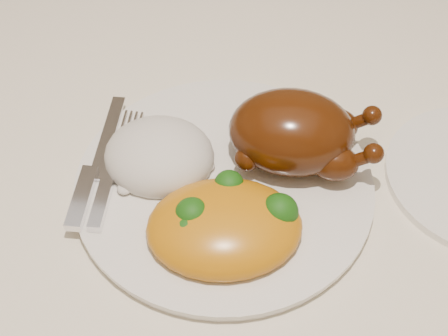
# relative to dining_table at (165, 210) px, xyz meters

# --- Properties ---
(dining_table) EXTENTS (1.60, 0.90, 0.76)m
(dining_table) POSITION_rel_dining_table_xyz_m (0.00, 0.00, 0.00)
(dining_table) COLOR brown
(dining_table) RESTS_ON floor
(tablecloth) EXTENTS (1.73, 1.03, 0.18)m
(tablecloth) POSITION_rel_dining_table_xyz_m (0.00, 0.00, 0.07)
(tablecloth) COLOR #EEE3CD
(tablecloth) RESTS_ON dining_table
(dinner_plate) EXTENTS (0.33, 0.33, 0.01)m
(dinner_plate) POSITION_rel_dining_table_xyz_m (0.08, -0.03, 0.11)
(dinner_plate) COLOR white
(dinner_plate) RESTS_ON tablecloth
(roast_chicken) EXTENTS (0.16, 0.10, 0.08)m
(roast_chicken) POSITION_rel_dining_table_xyz_m (0.14, 0.01, 0.15)
(roast_chicken) COLOR #472007
(roast_chicken) RESTS_ON dinner_plate
(rice_mound) EXTENTS (0.11, 0.10, 0.06)m
(rice_mound) POSITION_rel_dining_table_xyz_m (0.01, -0.02, 0.13)
(rice_mound) COLOR white
(rice_mound) RESTS_ON dinner_plate
(mac_and_cheese) EXTENTS (0.17, 0.14, 0.05)m
(mac_and_cheese) POSITION_rel_dining_table_xyz_m (0.10, -0.10, 0.13)
(mac_and_cheese) COLOR orange
(mac_and_cheese) RESTS_ON dinner_plate
(cutlery) EXTENTS (0.04, 0.18, 0.01)m
(cutlery) POSITION_rel_dining_table_xyz_m (-0.05, -0.06, 0.12)
(cutlery) COLOR silver
(cutlery) RESTS_ON dinner_plate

